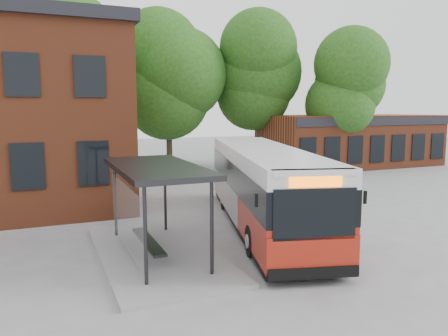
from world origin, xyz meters
name	(u,v)px	position (x,y,z in m)	size (l,w,h in m)	color
ground	(269,232)	(0.00, 0.00, 0.00)	(100.00, 100.00, 0.00)	slate
shop_row	(350,140)	(15.00, 14.00, 2.00)	(14.00, 6.20, 4.00)	brown
bus_shelter	(157,211)	(-4.50, -1.00, 1.45)	(3.60, 7.00, 2.90)	#252528
bike_rail	(319,174)	(9.28, 10.00, 0.19)	(5.20, 0.10, 0.38)	#252528
tree_0	(67,93)	(-6.00, 16.00, 5.50)	(7.92, 7.92, 11.00)	#1B4412
tree_1	(169,99)	(1.00, 17.00, 5.20)	(7.92, 7.92, 10.40)	#1B4412
tree_2	(261,96)	(8.00, 16.00, 5.50)	(7.92, 7.92, 11.00)	#1B4412
tree_3	(348,107)	(13.00, 12.00, 4.64)	(7.04, 7.04, 9.28)	#1B4412
city_bus	(263,187)	(0.17, 0.83, 1.53)	(2.57, 12.07, 3.07)	#A01F11
bicycle_0	(288,175)	(6.39, 9.25, 0.40)	(0.53, 1.53, 0.80)	#413A32
bicycle_1	(309,173)	(7.91, 9.23, 0.45)	(0.42, 1.49, 0.90)	black
bicycle_2	(316,171)	(9.06, 10.02, 0.43)	(0.58, 1.65, 0.87)	black
bicycle_3	(317,173)	(8.45, 9.02, 0.47)	(0.44, 1.55, 0.93)	black
bicycle_4	(316,168)	(9.67, 10.95, 0.46)	(0.61, 1.75, 0.92)	#272420
bicycle_6	(338,168)	(11.13, 10.46, 0.44)	(0.58, 1.68, 0.88)	black
bicycle_7	(343,168)	(11.57, 10.42, 0.45)	(0.42, 1.49, 0.90)	black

